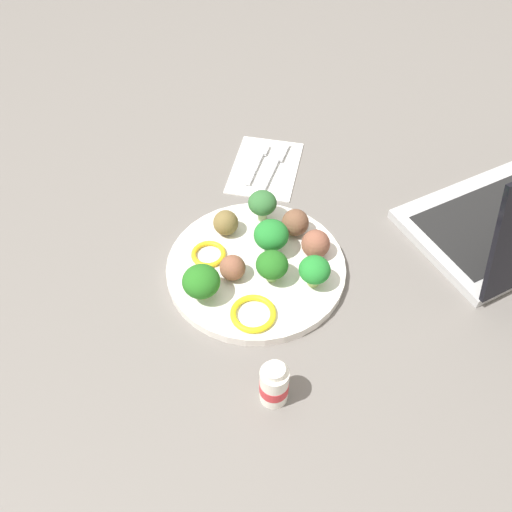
{
  "coord_description": "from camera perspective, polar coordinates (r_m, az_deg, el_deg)",
  "views": [
    {
      "loc": [
        -0.56,
        -0.06,
        0.68
      ],
      "look_at": [
        0.0,
        0.0,
        0.04
      ],
      "focal_mm": 39.09,
      "sensor_mm": 36.0,
      "label": 1
    }
  ],
  "objects": [
    {
      "name": "broccoli_floret_back_right",
      "position": [
        0.91,
        0.59,
        5.4
      ],
      "size": [
        0.05,
        0.05,
        0.06
      ],
      "color": "#A3C081",
      "rests_on": "plate"
    },
    {
      "name": "pepper_ring_front_right",
      "position": [
        0.8,
        -0.29,
        -5.91
      ],
      "size": [
        0.08,
        0.08,
        0.01
      ],
      "primitive_type": "torus",
      "rotation": [
        0.0,
        0.0,
        4.87
      ],
      "color": "yellow",
      "rests_on": "plate"
    },
    {
      "name": "plate",
      "position": [
        0.87,
        0.0,
        -1.21
      ],
      "size": [
        0.28,
        0.28,
        0.02
      ],
      "primitive_type": "cylinder",
      "color": "white",
      "rests_on": "ground_plane"
    },
    {
      "name": "yogurt_bottle",
      "position": [
        0.73,
        1.86,
        -13.01
      ],
      "size": [
        0.04,
        0.04,
        0.07
      ],
      "color": "white",
      "rests_on": "ground_plane"
    },
    {
      "name": "meatball_center",
      "position": [
        0.87,
        6.12,
        1.25
      ],
      "size": [
        0.05,
        0.05,
        0.05
      ],
      "primitive_type": "sphere",
      "color": "brown",
      "rests_on": "plate"
    },
    {
      "name": "knife",
      "position": [
        1.06,
        2.05,
        9.4
      ],
      "size": [
        0.14,
        0.05,
        0.01
      ],
      "color": "silver",
      "rests_on": "napkin"
    },
    {
      "name": "napkin",
      "position": [
        1.06,
        0.95,
        9.09
      ],
      "size": [
        0.18,
        0.14,
        0.01
      ],
      "primitive_type": "cube",
      "rotation": [
        0.0,
        0.0,
        -0.1
      ],
      "color": "white",
      "rests_on": "ground_plane"
    },
    {
      "name": "meatball_far_rim",
      "position": [
        0.9,
        4.05,
        3.44
      ],
      "size": [
        0.04,
        0.04,
        0.04
      ],
      "primitive_type": "sphere",
      "color": "brown",
      "rests_on": "plate"
    },
    {
      "name": "broccoli_floret_mid_left",
      "position": [
        0.86,
        1.57,
        2.15
      ],
      "size": [
        0.05,
        0.05,
        0.06
      ],
      "color": "#95CF83",
      "rests_on": "plate"
    },
    {
      "name": "meatball_front_left",
      "position": [
        0.84,
        -2.42,
        -1.2
      ],
      "size": [
        0.04,
        0.04,
        0.04
      ],
      "primitive_type": "sphere",
      "color": "brown",
      "rests_on": "plate"
    },
    {
      "name": "broccoli_floret_near_rim",
      "position": [
        0.82,
        6.01,
        -1.46
      ],
      "size": [
        0.05,
        0.05,
        0.05
      ],
      "color": "#ABC16B",
      "rests_on": "plate"
    },
    {
      "name": "fork",
      "position": [
        1.06,
        0.11,
        9.68
      ],
      "size": [
        0.12,
        0.04,
        0.01
      ],
      "color": "silver",
      "rests_on": "napkin"
    },
    {
      "name": "broccoli_floret_far_rim",
      "position": [
        0.83,
        1.65,
        -0.94
      ],
      "size": [
        0.05,
        0.05,
        0.05
      ],
      "color": "#9CC971",
      "rests_on": "plate"
    },
    {
      "name": "meatball_back_left",
      "position": [
        0.9,
        -3.11,
        3.42
      ],
      "size": [
        0.04,
        0.04,
        0.04
      ],
      "primitive_type": "sphere",
      "color": "brown",
      "rests_on": "plate"
    },
    {
      "name": "broccoli_floret_front_right",
      "position": [
        0.81,
        -5.63,
        -2.63
      ],
      "size": [
        0.06,
        0.06,
        0.06
      ],
      "color": "#9BC668",
      "rests_on": "plate"
    },
    {
      "name": "ground_plane",
      "position": [
        0.88,
        0.0,
        -1.55
      ],
      "size": [
        4.0,
        4.0,
        0.0
      ],
      "primitive_type": "plane",
      "color": "slate"
    },
    {
      "name": "pepper_ring_far_rim",
      "position": [
        0.88,
        -4.88,
        0.2
      ],
      "size": [
        0.07,
        0.07,
        0.01
      ],
      "primitive_type": "torus",
      "rotation": [
        0.0,
        0.0,
        1.14
      ],
      "color": "yellow",
      "rests_on": "plate"
    }
  ]
}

